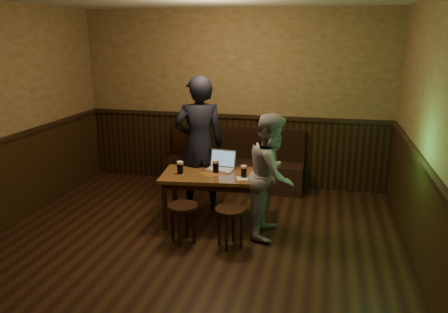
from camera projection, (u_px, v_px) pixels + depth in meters
name	position (u px, v px, depth m)	size (l,w,h in m)	color
room	(177.00, 156.00, 4.47)	(5.04, 6.04, 2.84)	black
bench	(235.00, 168.00, 7.06)	(2.20, 0.50, 0.95)	black
pub_table	(212.00, 180.00, 5.63)	(1.34, 0.88, 0.68)	#5B311A
stool_left	(183.00, 213.00, 5.13)	(0.35, 0.35, 0.48)	black
stool_right	(230.00, 216.00, 5.02)	(0.39, 0.39, 0.48)	black
pint_left	(180.00, 168.00, 5.57)	(0.11, 0.11, 0.17)	#B42816
pint_mid	(216.00, 167.00, 5.62)	(0.11, 0.11, 0.17)	#B42816
pint_right	(244.00, 171.00, 5.45)	(0.10, 0.10, 0.15)	#B42816
laptop	(221.00, 165.00, 5.78)	(0.38, 0.32, 0.25)	silver
menu	(246.00, 178.00, 5.42)	(0.22, 0.15, 0.00)	silver
person_suit	(199.00, 145.00, 5.96)	(0.69, 0.45, 1.89)	black
person_grey	(272.00, 175.00, 5.28)	(0.74, 0.58, 1.52)	gray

